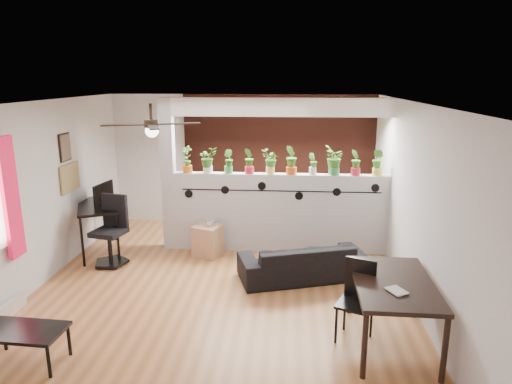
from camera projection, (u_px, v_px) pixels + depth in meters
name	position (u px, v px, depth m)	size (l,w,h in m)	color
room_shell	(220.00, 199.00, 6.23)	(6.30, 7.10, 2.90)	#9C6033
partition_wall	(280.00, 213.00, 7.77)	(3.60, 0.18, 1.35)	#BCBCC1
ceiling_header	(282.00, 107.00, 7.34)	(3.60, 0.18, 0.30)	white
pier_column	(169.00, 175.00, 7.76)	(0.22, 0.20, 2.60)	#BCBCC1
brick_panel	(282.00, 161.00, 9.04)	(3.90, 0.05, 2.60)	brown
vine_decal	(280.00, 191.00, 7.58)	(3.31, 0.01, 0.30)	black
baseboard_heater	(0.00, 316.00, 5.55)	(0.08, 1.00, 0.18)	silver
corkboard	(70.00, 178.00, 7.32)	(0.03, 0.60, 0.45)	olive
framed_art	(65.00, 147.00, 7.15)	(0.03, 0.34, 0.44)	#8C7259
ceiling_fan	(152.00, 126.00, 5.75)	(1.19, 1.19, 0.43)	black
potted_plant_0	(187.00, 158.00, 7.66)	(0.28, 0.26, 0.46)	orange
potted_plant_1	(208.00, 159.00, 7.64)	(0.29, 0.28, 0.44)	white
potted_plant_2	(228.00, 161.00, 7.62)	(0.25, 0.25, 0.40)	green
potted_plant_3	(249.00, 160.00, 7.59)	(0.22, 0.26, 0.43)	red
potted_plant_4	(270.00, 161.00, 7.56)	(0.26, 0.26, 0.41)	#E5C050
potted_plant_5	(292.00, 159.00, 7.53)	(0.23, 0.28, 0.48)	#D74D19
potted_plant_6	(313.00, 163.00, 7.52)	(0.18, 0.14, 0.36)	silver
potted_plant_7	(334.00, 159.00, 7.48)	(0.21, 0.26, 0.49)	#308542
potted_plant_8	(356.00, 162.00, 7.46)	(0.20, 0.24, 0.43)	#B81D31
potted_plant_9	(378.00, 161.00, 7.43)	(0.28, 0.29, 0.44)	#E8D251
sofa	(302.00, 261.00, 6.77)	(1.76, 0.69, 0.52)	black
cube_shelf	(208.00, 241.00, 7.63)	(0.43, 0.38, 0.52)	tan
cup	(210.00, 223.00, 7.55)	(0.12, 0.12, 0.10)	gray
computer_desk	(98.00, 209.00, 7.64)	(1.04, 1.33, 0.85)	black
monitor	(101.00, 197.00, 7.74)	(0.05, 0.33, 0.19)	black
office_chair	(112.00, 235.00, 7.25)	(0.57, 0.57, 1.10)	black
dining_table	(393.00, 288.00, 4.99)	(0.87, 1.40, 0.76)	black
book	(390.00, 292.00, 4.68)	(0.16, 0.21, 0.02)	gray
folding_chair	(358.00, 293.00, 5.16)	(0.49, 0.49, 0.93)	black
coffee_table	(23.00, 333.00, 4.71)	(0.86, 0.51, 0.39)	black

